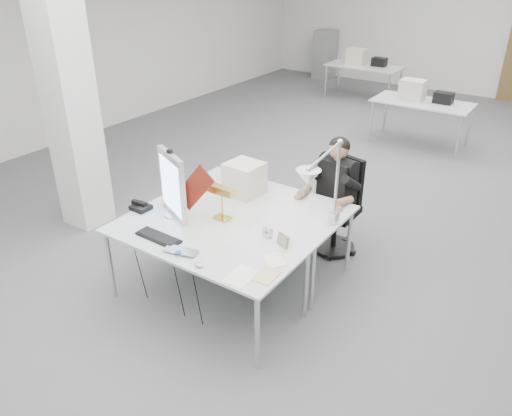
{
  "coord_description": "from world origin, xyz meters",
  "views": [
    {
      "loc": [
        2.52,
        -5.37,
        3.02
      ],
      "look_at": [
        0.22,
        -2.0,
        0.9
      ],
      "focal_mm": 35.0,
      "sensor_mm": 36.0,
      "label": 1
    }
  ],
  "objects_px": {
    "bankers_lamp": "(222,201)",
    "seated_person": "(337,178)",
    "architect_lamp": "(324,184)",
    "desk_phone": "(141,207)",
    "office_chair": "(336,207)",
    "beige_monitor": "(244,178)",
    "desk_main": "(203,239)",
    "laptop": "(178,254)",
    "monitor": "(172,185)"
  },
  "relations": [
    {
      "from": "bankers_lamp",
      "to": "seated_person",
      "type": "bearing_deg",
      "value": 63.09
    },
    {
      "from": "bankers_lamp",
      "to": "architect_lamp",
      "type": "xyz_separation_m",
      "value": [
        0.91,
        0.25,
        0.31
      ]
    },
    {
      "from": "seated_person",
      "to": "desk_phone",
      "type": "relative_size",
      "value": 5.25
    },
    {
      "from": "office_chair",
      "to": "beige_monitor",
      "type": "xyz_separation_m",
      "value": [
        -0.76,
        -0.64,
        0.39
      ]
    },
    {
      "from": "desk_main",
      "to": "seated_person",
      "type": "relative_size",
      "value": 1.93
    },
    {
      "from": "laptop",
      "to": "desk_main",
      "type": "bearing_deg",
      "value": 77.82
    },
    {
      "from": "seated_person",
      "to": "architect_lamp",
      "type": "bearing_deg",
      "value": -58.21
    },
    {
      "from": "beige_monitor",
      "to": "architect_lamp",
      "type": "relative_size",
      "value": 0.35
    },
    {
      "from": "desk_main",
      "to": "laptop",
      "type": "bearing_deg",
      "value": -88.45
    },
    {
      "from": "beige_monitor",
      "to": "seated_person",
      "type": "bearing_deg",
      "value": 41.89
    },
    {
      "from": "desk_main",
      "to": "beige_monitor",
      "type": "bearing_deg",
      "value": 103.5
    },
    {
      "from": "laptop",
      "to": "architect_lamp",
      "type": "height_order",
      "value": "architect_lamp"
    },
    {
      "from": "office_chair",
      "to": "seated_person",
      "type": "distance_m",
      "value": 0.37
    },
    {
      "from": "beige_monitor",
      "to": "laptop",
      "type": "bearing_deg",
      "value": -75.49
    },
    {
      "from": "desk_main",
      "to": "bankers_lamp",
      "type": "relative_size",
      "value": 4.76
    },
    {
      "from": "bankers_lamp",
      "to": "architect_lamp",
      "type": "distance_m",
      "value": 1.0
    },
    {
      "from": "office_chair",
      "to": "monitor",
      "type": "height_order",
      "value": "monitor"
    },
    {
      "from": "desk_main",
      "to": "desk_phone",
      "type": "height_order",
      "value": "desk_phone"
    },
    {
      "from": "bankers_lamp",
      "to": "architect_lamp",
      "type": "height_order",
      "value": "architect_lamp"
    },
    {
      "from": "seated_person",
      "to": "monitor",
      "type": "relative_size",
      "value": 1.48
    },
    {
      "from": "bankers_lamp",
      "to": "monitor",
      "type": "bearing_deg",
      "value": -154.63
    },
    {
      "from": "laptop",
      "to": "architect_lamp",
      "type": "bearing_deg",
      "value": 35.6
    },
    {
      "from": "office_chair",
      "to": "monitor",
      "type": "xyz_separation_m",
      "value": [
        -1.03,
        -1.42,
        0.54
      ]
    },
    {
      "from": "beige_monitor",
      "to": "architect_lamp",
      "type": "xyz_separation_m",
      "value": [
        1.07,
        -0.33,
        0.34
      ]
    },
    {
      "from": "desk_main",
      "to": "office_chair",
      "type": "height_order",
      "value": "office_chair"
    },
    {
      "from": "office_chair",
      "to": "laptop",
      "type": "relative_size",
      "value": 3.63
    },
    {
      "from": "monitor",
      "to": "beige_monitor",
      "type": "relative_size",
      "value": 1.81
    },
    {
      "from": "desk_main",
      "to": "bankers_lamp",
      "type": "xyz_separation_m",
      "value": [
        -0.07,
        0.37,
        0.2
      ]
    },
    {
      "from": "monitor",
      "to": "laptop",
      "type": "xyz_separation_m",
      "value": [
        0.51,
        -0.51,
        -0.3
      ]
    },
    {
      "from": "seated_person",
      "to": "bankers_lamp",
      "type": "xyz_separation_m",
      "value": [
        -0.61,
        -1.17,
        0.04
      ]
    },
    {
      "from": "desk_phone",
      "to": "beige_monitor",
      "type": "distance_m",
      "value": 1.09
    },
    {
      "from": "desk_main",
      "to": "beige_monitor",
      "type": "distance_m",
      "value": 1.0
    },
    {
      "from": "architect_lamp",
      "to": "laptop",
      "type": "bearing_deg",
      "value": -146.95
    },
    {
      "from": "office_chair",
      "to": "beige_monitor",
      "type": "distance_m",
      "value": 1.07
    },
    {
      "from": "monitor",
      "to": "seated_person",
      "type": "bearing_deg",
      "value": 77.79
    },
    {
      "from": "desk_main",
      "to": "office_chair",
      "type": "distance_m",
      "value": 1.7
    },
    {
      "from": "office_chair",
      "to": "seated_person",
      "type": "height_order",
      "value": "seated_person"
    },
    {
      "from": "beige_monitor",
      "to": "desk_phone",
      "type": "bearing_deg",
      "value": -121.18
    },
    {
      "from": "beige_monitor",
      "to": "architect_lamp",
      "type": "height_order",
      "value": "architect_lamp"
    },
    {
      "from": "laptop",
      "to": "desk_phone",
      "type": "bearing_deg",
      "value": 140.7
    },
    {
      "from": "desk_main",
      "to": "beige_monitor",
      "type": "relative_size",
      "value": 5.15
    },
    {
      "from": "laptop",
      "to": "desk_phone",
      "type": "height_order",
      "value": "desk_phone"
    },
    {
      "from": "desk_phone",
      "to": "beige_monitor",
      "type": "relative_size",
      "value": 0.51
    },
    {
      "from": "seated_person",
      "to": "laptop",
      "type": "relative_size",
      "value": 3.17
    },
    {
      "from": "desk_main",
      "to": "seated_person",
      "type": "height_order",
      "value": "seated_person"
    },
    {
      "from": "desk_phone",
      "to": "architect_lamp",
      "type": "xyz_separation_m",
      "value": [
        1.69,
        0.55,
        0.48
      ]
    },
    {
      "from": "bankers_lamp",
      "to": "architect_lamp",
      "type": "bearing_deg",
      "value": 16.01
    },
    {
      "from": "desk_main",
      "to": "beige_monitor",
      "type": "height_order",
      "value": "beige_monitor"
    },
    {
      "from": "seated_person",
      "to": "bankers_lamp",
      "type": "height_order",
      "value": "seated_person"
    },
    {
      "from": "desk_main",
      "to": "architect_lamp",
      "type": "bearing_deg",
      "value": 36.86
    }
  ]
}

